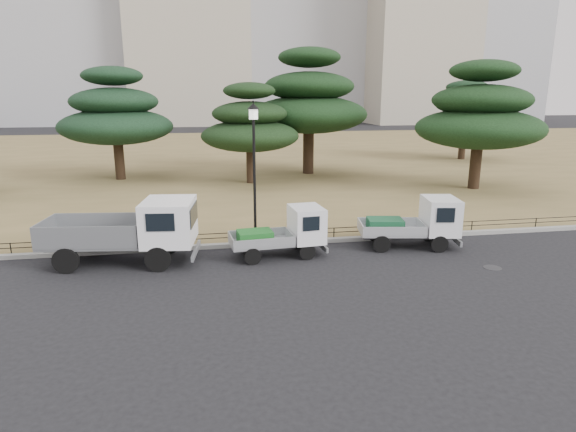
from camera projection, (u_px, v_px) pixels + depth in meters
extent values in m
plane|color=black|center=(298.00, 267.00, 16.39)|extent=(220.00, 220.00, 0.00)
cube|color=olive|center=(237.00, 156.00, 45.60)|extent=(120.00, 56.00, 0.15)
cube|color=gray|center=(285.00, 242.00, 18.85)|extent=(120.00, 0.25, 0.16)
cylinder|color=black|center=(158.00, 259.00, 15.87)|extent=(0.88, 0.27, 0.86)
cylinder|color=black|center=(169.00, 242.00, 17.71)|extent=(0.88, 0.27, 0.86)
cylinder|color=black|center=(66.00, 261.00, 15.72)|extent=(0.88, 0.27, 0.86)
cylinder|color=black|center=(86.00, 243.00, 17.55)|extent=(0.88, 0.27, 0.86)
cube|color=#2D2D30|center=(121.00, 245.00, 16.66)|extent=(4.91, 1.58, 0.15)
cube|color=gray|center=(94.00, 231.00, 16.49)|extent=(3.55, 2.27, 0.84)
cube|color=white|center=(169.00, 221.00, 16.55)|extent=(1.90, 2.23, 1.48)
cylinder|color=black|center=(307.00, 252.00, 17.06)|extent=(0.60, 0.21, 0.59)
cylinder|color=black|center=(297.00, 241.00, 18.28)|extent=(0.60, 0.21, 0.59)
cylinder|color=black|center=(253.00, 256.00, 16.57)|extent=(0.60, 0.21, 0.59)
cylinder|color=black|center=(246.00, 245.00, 17.78)|extent=(0.60, 0.21, 0.59)
cube|color=#2D2D30|center=(277.00, 245.00, 17.40)|extent=(3.23, 1.01, 0.14)
cube|color=#A6A8AD|center=(261.00, 239.00, 17.19)|extent=(2.30, 1.53, 0.39)
cube|color=white|center=(307.00, 224.00, 17.50)|extent=(1.23, 1.55, 1.27)
cube|color=#1E6924|center=(255.00, 237.00, 17.11)|extent=(1.28, 0.98, 0.43)
cylinder|color=black|center=(439.00, 244.00, 17.86)|extent=(0.66, 0.28, 0.64)
cylinder|color=black|center=(428.00, 233.00, 19.25)|extent=(0.66, 0.28, 0.64)
cylinder|color=black|center=(382.00, 244.00, 17.85)|extent=(0.66, 0.28, 0.64)
cylinder|color=black|center=(375.00, 233.00, 19.24)|extent=(0.66, 0.28, 0.64)
cube|color=#2D2D30|center=(407.00, 235.00, 18.51)|extent=(3.55, 1.36, 0.15)
cube|color=#BABCC2|center=(391.00, 227.00, 18.44)|extent=(2.60, 1.84, 0.43)
cube|color=silver|center=(440.00, 216.00, 18.33)|extent=(1.45, 1.77, 1.36)
cube|color=#185432|center=(385.00, 225.00, 18.41)|extent=(1.46, 1.16, 0.47)
cylinder|color=black|center=(256.00, 238.00, 18.91)|extent=(0.40, 0.40, 0.14)
cylinder|color=black|center=(255.00, 180.00, 18.34)|extent=(0.11, 0.11, 4.53)
cylinder|color=white|center=(253.00, 114.00, 17.74)|extent=(0.36, 0.36, 0.36)
cone|color=black|center=(253.00, 106.00, 17.67)|extent=(0.47, 0.47, 0.23)
cylinder|color=black|center=(285.00, 235.00, 18.93)|extent=(38.00, 0.03, 0.03)
cylinder|color=black|center=(285.00, 230.00, 18.88)|extent=(38.00, 0.03, 0.03)
cylinder|color=black|center=(285.00, 235.00, 18.93)|extent=(0.04, 0.04, 0.40)
cube|color=#151AA3|center=(98.00, 235.00, 18.24)|extent=(1.92, 1.70, 0.74)
cube|color=#151AA3|center=(105.00, 223.00, 18.01)|extent=(0.93, 0.88, 0.32)
cylinder|color=#2D2D30|center=(493.00, 268.00, 16.31)|extent=(0.60, 0.60, 0.01)
cylinder|color=black|center=(119.00, 158.00, 32.21)|extent=(0.64, 0.64, 2.86)
ellipsoid|color=black|center=(117.00, 127.00, 31.70)|extent=(7.35, 7.35, 2.35)
ellipsoid|color=black|center=(114.00, 102.00, 31.31)|extent=(5.61, 5.61, 1.80)
ellipsoid|color=black|center=(112.00, 76.00, 30.91)|extent=(3.88, 3.88, 1.24)
cylinder|color=black|center=(251.00, 164.00, 30.96)|extent=(0.55, 0.55, 2.46)
ellipsoid|color=black|center=(250.00, 136.00, 30.52)|extent=(6.21, 6.21, 1.99)
ellipsoid|color=black|center=(250.00, 113.00, 30.18)|extent=(4.74, 4.74, 1.52)
ellipsoid|color=black|center=(249.00, 91.00, 29.84)|extent=(3.28, 3.28, 1.05)
cylinder|color=black|center=(308.00, 150.00, 34.56)|extent=(0.77, 0.77, 3.42)
ellipsoid|color=black|center=(309.00, 114.00, 33.95)|extent=(8.23, 8.23, 2.63)
ellipsoid|color=black|center=(309.00, 86.00, 33.48)|extent=(6.29, 6.29, 2.01)
ellipsoid|color=black|center=(309.00, 57.00, 33.01)|extent=(4.34, 4.34, 1.39)
cylinder|color=black|center=(475.00, 164.00, 29.04)|extent=(0.66, 0.66, 2.94)
ellipsoid|color=black|center=(479.00, 129.00, 28.52)|extent=(7.45, 7.45, 2.39)
ellipsoid|color=black|center=(482.00, 100.00, 28.12)|extent=(5.69, 5.69, 1.82)
ellipsoid|color=black|center=(484.00, 71.00, 27.71)|extent=(3.93, 3.93, 1.26)
cylinder|color=black|center=(462.00, 144.00, 42.38)|extent=(0.59, 0.59, 2.63)
ellipsoid|color=black|center=(464.00, 122.00, 41.91)|extent=(6.73, 6.73, 2.15)
ellipsoid|color=black|center=(466.00, 105.00, 41.54)|extent=(5.14, 5.14, 1.64)
ellipsoid|color=black|center=(467.00, 87.00, 41.18)|extent=(3.55, 3.55, 1.13)
cube|color=#AAA08C|center=(418.00, 0.00, 95.44)|extent=(20.00, 18.00, 48.00)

